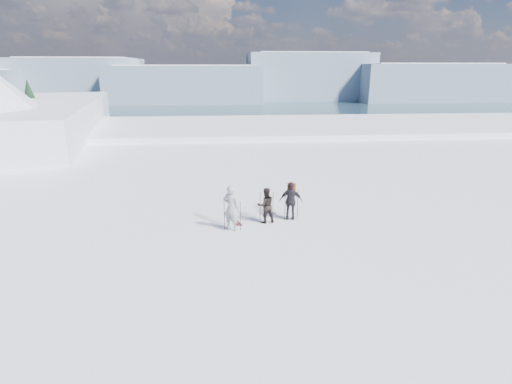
% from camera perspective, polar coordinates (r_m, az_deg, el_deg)
% --- Properties ---
extents(lake_basin, '(820.00, 820.00, 71.62)m').
position_cam_1_polar(lake_basin, '(43.98, -0.21, 0.62)').
color(lake_basin, white).
rests_on(lake_basin, ground).
extents(far_mountain_range, '(770.00, 110.00, 53.00)m').
position_cam_1_polar(far_mountain_range, '(468.12, -0.97, 15.71)').
color(far_mountain_range, slate).
rests_on(far_mountain_range, ground).
extents(skier_grey, '(0.81, 0.73, 1.85)m').
position_cam_1_polar(skier_grey, '(15.61, -3.53, -2.25)').
color(skier_grey, '#90979D').
rests_on(skier_grey, ground).
extents(skier_dark, '(0.82, 0.69, 1.50)m').
position_cam_1_polar(skier_dark, '(16.39, 1.39, -1.91)').
color(skier_dark, black).
rests_on(skier_dark, ground).
extents(skier_pack, '(1.03, 0.59, 1.65)m').
position_cam_1_polar(skier_pack, '(16.73, 5.02, -1.29)').
color(skier_pack, black).
rests_on(skier_pack, ground).
extents(backpack, '(0.38, 0.26, 0.51)m').
position_cam_1_polar(backpack, '(16.66, 5.15, 2.49)').
color(backpack, '#BE3B11').
rests_on(backpack, skier_pack).
extents(ski_poles, '(3.09, 0.98, 1.37)m').
position_cam_1_polar(ski_poles, '(16.21, 1.14, -2.49)').
color(ski_poles, black).
rests_on(ski_poles, ground).
extents(skis_loose, '(0.75, 1.65, 0.03)m').
position_cam_1_polar(skis_loose, '(17.02, -3.32, -3.82)').
color(skis_loose, black).
rests_on(skis_loose, ground).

